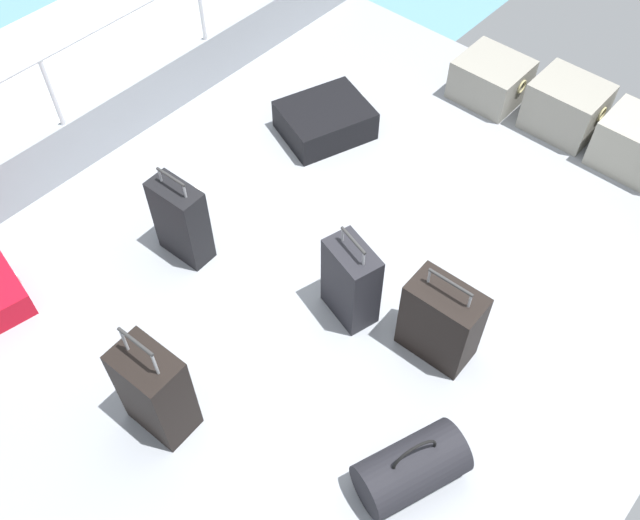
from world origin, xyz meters
name	(u,v)px	position (x,y,z in m)	size (l,w,h in m)	color
ground_plane	(354,265)	(0.00, 0.00, -0.03)	(4.40, 5.20, 0.06)	gray
gunwale_port	(145,102)	(-2.17, 0.00, 0.23)	(0.06, 5.20, 0.45)	gray
railing_port	(129,41)	(-2.17, 0.00, 0.78)	(0.04, 4.20, 1.02)	silver
sea_wake	(59,85)	(-3.60, 0.00, -0.34)	(12.00, 12.00, 0.01)	#598C9E
cargo_crate_0	(491,79)	(-0.30, 2.13, 0.17)	(0.58, 0.49, 0.34)	gray
cargo_crate_1	(566,107)	(0.36, 2.18, 0.21)	(0.58, 0.46, 0.42)	gray
cargo_crate_2	(638,145)	(0.98, 2.15, 0.20)	(0.60, 0.46, 0.40)	gray
suitcase_1	(351,282)	(0.22, -0.32, 0.30)	(0.40, 0.30, 0.71)	black
suitcase_2	(181,221)	(-0.94, -0.69, 0.31)	(0.38, 0.21, 0.73)	black
suitcase_3	(441,321)	(0.81, -0.18, 0.29)	(0.46, 0.28, 0.69)	black
suitcase_4	(325,120)	(-1.03, 0.87, 0.12)	(0.74, 0.82, 0.25)	black
suitcase_5	(155,391)	(-0.09, -1.62, 0.33)	(0.39, 0.27, 0.86)	black
duffel_bag	(411,468)	(1.20, -0.97, 0.16)	(0.50, 0.66, 0.46)	black
paper_cup	(197,195)	(-1.25, -0.31, 0.05)	(0.08, 0.08, 0.10)	white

